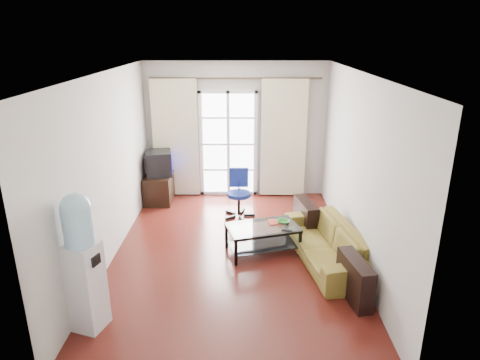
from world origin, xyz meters
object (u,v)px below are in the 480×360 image
Objects in this scene: task_chair at (239,203)px; coffee_table at (263,236)px; crt_tv at (158,163)px; tv_stand at (159,188)px; sofa at (327,243)px; water_cooler at (83,260)px.

coffee_table is at bearing -75.19° from task_chair.
tv_stand is at bearing -109.57° from crt_tv.
crt_tv is 1.82m from task_chair.
sofa is 1.24× the size of water_cooler.
sofa is at bearing -15.17° from coffee_table.
task_chair is at bearing -151.74° from sofa.
coffee_table is 2.87m from tv_stand.
water_cooler is (-1.67, -3.15, 0.60)m from task_chair.
tv_stand is (-2.90, 2.34, -0.00)m from sofa.
crt_tv is (-2.90, 2.34, 0.51)m from sofa.
tv_stand is at bearing 106.83° from water_cooler.
task_chair is (1.59, -0.72, -0.53)m from crt_tv.
task_chair is at bearing 80.06° from water_cooler.
sofa is 3.76m from crt_tv.
sofa reaches higher than coffee_table.
coffee_table is (-0.93, 0.25, -0.00)m from sofa.
tv_stand is 3.91m from water_cooler.
water_cooler reaches higher than tv_stand.
crt_tv is (0.00, 0.00, 0.51)m from tv_stand.
coffee_table is 1.57× the size of tv_stand.
tv_stand is at bearing 155.13° from task_chair.
crt_tv is (-1.97, 2.09, 0.52)m from coffee_table.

